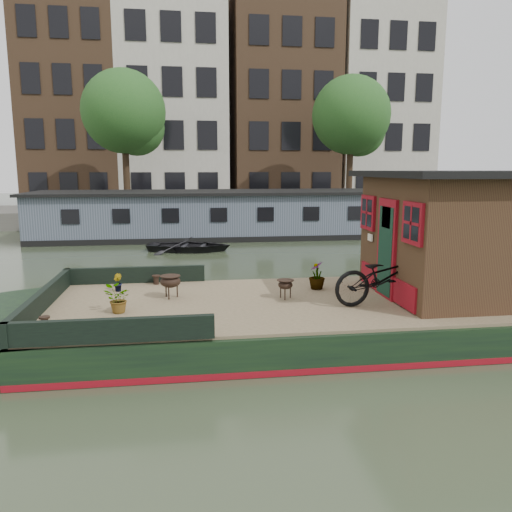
{
  "coord_description": "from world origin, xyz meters",
  "views": [
    {
      "loc": [
        -3.38,
        -8.99,
        3.11
      ],
      "look_at": [
        -2.04,
        0.5,
        1.43
      ],
      "focal_mm": 35.0,
      "sensor_mm": 36.0,
      "label": 1
    }
  ],
  "objects": [
    {
      "name": "ground",
      "position": [
        0.0,
        0.0,
        0.0
      ],
      "size": [
        120.0,
        120.0,
        0.0
      ],
      "primitive_type": "plane",
      "color": "#2A3421",
      "rests_on": "ground"
    },
    {
      "name": "houseboat_hull",
      "position": [
        -1.33,
        0.0,
        0.27
      ],
      "size": [
        14.01,
        4.02,
        0.6
      ],
      "color": "black",
      "rests_on": "ground"
    },
    {
      "name": "houseboat_deck",
      "position": [
        0.0,
        0.0,
        0.62
      ],
      "size": [
        11.8,
        3.8,
        0.05
      ],
      "primitive_type": "cube",
      "color": "#877354",
      "rests_on": "houseboat_hull"
    },
    {
      "name": "bow_bulwark",
      "position": [
        -5.07,
        0.0,
        0.82
      ],
      "size": [
        3.0,
        4.0,
        0.35
      ],
      "color": "black",
      "rests_on": "houseboat_deck"
    },
    {
      "name": "cabin",
      "position": [
        2.19,
        0.0,
        1.88
      ],
      "size": [
        4.0,
        3.5,
        2.42
      ],
      "color": "black",
      "rests_on": "houseboat_deck"
    },
    {
      "name": "bicycle",
      "position": [
        0.2,
        -0.5,
        1.17
      ],
      "size": [
        2.04,
        0.93,
        1.04
      ],
      "primitive_type": "imported",
      "rotation": [
        0.0,
        0.0,
        1.7
      ],
      "color": "black",
      "rests_on": "houseboat_deck"
    },
    {
      "name": "potted_plant_b",
      "position": [
        -4.79,
        1.19,
        0.83
      ],
      "size": [
        0.24,
        0.25,
        0.36
      ],
      "primitive_type": "imported",
      "rotation": [
        0.0,
        0.0,
        2.14
      ],
      "color": "maroon",
      "rests_on": "houseboat_deck"
    },
    {
      "name": "potted_plant_c",
      "position": [
        -4.59,
        -0.41,
        0.89
      ],
      "size": [
        0.48,
        0.43,
        0.49
      ],
      "primitive_type": "imported",
      "rotation": [
        0.0,
        0.0,
        3.25
      ],
      "color": "brown",
      "rests_on": "houseboat_deck"
    },
    {
      "name": "potted_plant_d",
      "position": [
        -0.72,
        0.8,
        0.94
      ],
      "size": [
        0.39,
        0.39,
        0.58
      ],
      "primitive_type": "imported",
      "rotation": [
        0.0,
        0.0,
        4.51
      ],
      "color": "brown",
      "rests_on": "houseboat_deck"
    },
    {
      "name": "brazier_front",
      "position": [
        -1.52,
        0.13,
        0.84
      ],
      "size": [
        0.42,
        0.42,
        0.37
      ],
      "primitive_type": null,
      "rotation": [
        0.0,
        0.0,
        -0.25
      ],
      "color": "black",
      "rests_on": "houseboat_deck"
    },
    {
      "name": "brazier_rear",
      "position": [
        -3.7,
        0.5,
        0.87
      ],
      "size": [
        0.53,
        0.53,
        0.44
      ],
      "primitive_type": null,
      "rotation": [
        0.0,
        0.0,
        0.4
      ],
      "color": "black",
      "rests_on": "houseboat_deck"
    },
    {
      "name": "bollard_port",
      "position": [
        -4.04,
        1.7,
        0.75
      ],
      "size": [
        0.18,
        0.18,
        0.2
      ],
      "primitive_type": "cylinder",
      "color": "black",
      "rests_on": "houseboat_deck"
    },
    {
      "name": "bollard_stbd",
      "position": [
        -5.6,
        -1.12,
        0.75
      ],
      "size": [
        0.17,
        0.17,
        0.19
      ],
      "primitive_type": "cylinder",
      "color": "black",
      "rests_on": "houseboat_deck"
    },
    {
      "name": "dinghy",
      "position": [
        -3.28,
        10.06,
        0.33
      ],
      "size": [
        3.56,
        2.87,
        0.65
      ],
      "primitive_type": "imported",
      "rotation": [
        0.0,
        0.0,
        1.36
      ],
      "color": "black",
      "rests_on": "ground"
    },
    {
      "name": "far_houseboat",
      "position": [
        0.0,
        14.0,
        0.97
      ],
      "size": [
        20.4,
        4.4,
        2.11
      ],
      "color": "slate",
      "rests_on": "ground"
    },
    {
      "name": "quay",
      "position": [
        0.0,
        20.5,
        0.45
      ],
      "size": [
        60.0,
        6.0,
        0.9
      ],
      "primitive_type": "cube",
      "color": "#47443F",
      "rests_on": "ground"
    },
    {
      "name": "townhouse_row",
      "position": [
        0.15,
        27.5,
        7.9
      ],
      "size": [
        27.25,
        8.0,
        16.5
      ],
      "color": "brown",
      "rests_on": "ground"
    },
    {
      "name": "tree_left",
      "position": [
        -6.36,
        19.07,
        5.89
      ],
      "size": [
        4.4,
        4.4,
        7.4
      ],
      "color": "#332316",
      "rests_on": "quay"
    },
    {
      "name": "tree_right",
      "position": [
        6.14,
        19.07,
        5.89
      ],
      "size": [
        4.4,
        4.4,
        7.4
      ],
      "color": "#332316",
      "rests_on": "quay"
    }
  ]
}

